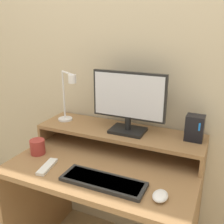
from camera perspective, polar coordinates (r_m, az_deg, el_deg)
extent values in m
cube|color=beige|center=(1.65, 4.19, 10.92)|extent=(6.00, 0.05, 2.50)
cube|color=olive|center=(1.50, -1.35, -11.25)|extent=(1.02, 0.67, 0.03)
cube|color=olive|center=(1.93, -15.22, -17.39)|extent=(0.03, 0.67, 0.71)
cube|color=olive|center=(1.86, -12.80, -3.36)|extent=(0.02, 0.29, 0.10)
cube|color=olive|center=(1.52, 19.40, -9.13)|extent=(0.02, 0.29, 0.10)
cube|color=olive|center=(1.60, 1.60, -4.27)|extent=(1.02, 0.29, 0.02)
cube|color=black|center=(1.57, 3.44, -4.01)|extent=(0.20, 0.15, 0.02)
cylinder|color=black|center=(1.55, 3.48, -2.36)|extent=(0.04, 0.04, 0.08)
cube|color=black|center=(1.50, 3.66, 3.57)|extent=(0.44, 0.02, 0.28)
cube|color=silver|center=(1.49, 3.51, 3.47)|extent=(0.41, 0.01, 0.25)
cylinder|color=silver|center=(1.78, -10.13, -1.50)|extent=(0.09, 0.09, 0.01)
cylinder|color=silver|center=(1.73, -10.44, 3.58)|extent=(0.01, 0.01, 0.32)
cylinder|color=silver|center=(1.63, -9.76, 8.39)|extent=(0.12, 0.08, 0.01)
cylinder|color=silver|center=(1.58, -8.65, 7.15)|extent=(0.05, 0.05, 0.05)
cube|color=black|center=(1.50, 17.56, -3.34)|extent=(0.10, 0.08, 0.14)
cube|color=#1972F2|center=(1.45, 18.49, -3.12)|extent=(0.01, 0.00, 0.04)
cube|color=#282828|center=(1.31, -1.94, -14.88)|extent=(0.42, 0.14, 0.02)
cube|color=black|center=(1.30, -1.95, -14.68)|extent=(0.38, 0.11, 0.01)
ellipsoid|color=white|center=(1.22, 10.46, -17.52)|extent=(0.07, 0.09, 0.03)
cube|color=white|center=(1.47, -13.93, -11.47)|extent=(0.07, 0.17, 0.02)
cylinder|color=#9E332D|center=(1.61, -15.90, -7.30)|extent=(0.09, 0.09, 0.09)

